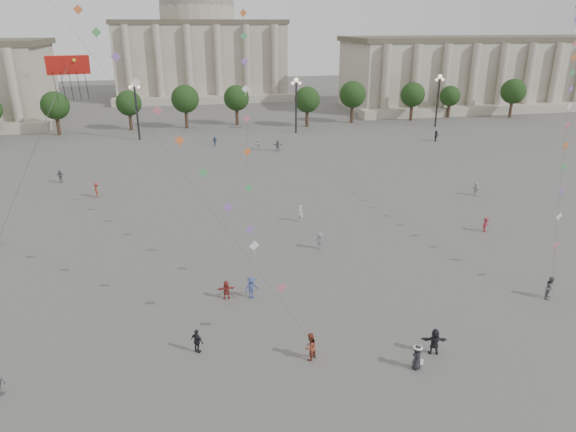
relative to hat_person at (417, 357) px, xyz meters
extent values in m
plane|color=#53514E|center=(-5.86, 3.66, -0.88)|extent=(360.00, 360.00, 0.00)
cube|color=#9E9784|center=(69.14, 98.66, 7.12)|extent=(80.00, 22.00, 16.00)
cube|color=brown|center=(69.14, 98.66, 15.72)|extent=(81.60, 22.44, 1.20)
cube|color=#9E9784|center=(69.14, 85.66, 0.12)|extent=(84.00, 4.00, 2.00)
cube|color=#9E9784|center=(-5.86, 133.66, 9.12)|extent=(46.00, 30.00, 20.00)
cube|color=brown|center=(-5.86, 133.66, 19.72)|extent=(46.92, 30.60, 1.20)
cube|color=#9E9784|center=(-5.86, 116.66, 0.12)|extent=(48.30, 4.00, 2.00)
cylinder|color=#9E9784|center=(-5.86, 133.66, 21.62)|extent=(21.00, 21.00, 5.00)
sphere|color=gray|center=(-5.86, 133.66, 24.12)|extent=(21.00, 21.00, 21.00)
cylinder|color=#36261B|center=(-35.86, 81.66, 0.88)|extent=(0.70, 0.70, 3.52)
sphere|color=black|center=(-35.86, 81.66, 4.56)|extent=(5.12, 5.12, 5.12)
cylinder|color=#36261B|center=(-23.86, 81.66, 0.88)|extent=(0.70, 0.70, 3.52)
sphere|color=black|center=(-23.86, 81.66, 4.56)|extent=(5.12, 5.12, 5.12)
cylinder|color=#36261B|center=(-11.86, 81.66, 0.88)|extent=(0.70, 0.70, 3.52)
sphere|color=black|center=(-11.86, 81.66, 4.56)|extent=(5.12, 5.12, 5.12)
cylinder|color=#36261B|center=(0.14, 81.66, 0.88)|extent=(0.70, 0.70, 3.52)
sphere|color=black|center=(0.14, 81.66, 4.56)|extent=(5.12, 5.12, 5.12)
cylinder|color=#36261B|center=(12.14, 81.66, 0.88)|extent=(0.70, 0.70, 3.52)
sphere|color=black|center=(12.14, 81.66, 4.56)|extent=(5.12, 5.12, 5.12)
cylinder|color=#36261B|center=(24.14, 81.66, 0.88)|extent=(0.70, 0.70, 3.52)
sphere|color=black|center=(24.14, 81.66, 4.56)|extent=(5.12, 5.12, 5.12)
cylinder|color=#36261B|center=(36.14, 81.66, 0.88)|extent=(0.70, 0.70, 3.52)
sphere|color=black|center=(36.14, 81.66, 4.56)|extent=(5.12, 5.12, 5.12)
cylinder|color=#36261B|center=(48.14, 81.66, 0.88)|extent=(0.70, 0.70, 3.52)
sphere|color=black|center=(48.14, 81.66, 4.56)|extent=(5.12, 5.12, 5.12)
cylinder|color=#36261B|center=(60.14, 81.66, 0.88)|extent=(0.70, 0.70, 3.52)
sphere|color=black|center=(60.14, 81.66, 4.56)|extent=(5.12, 5.12, 5.12)
cylinder|color=#262628|center=(-20.86, 73.66, 4.12)|extent=(0.36, 0.36, 10.00)
sphere|color=#FFE5B2|center=(-20.86, 73.66, 9.32)|extent=(0.90, 0.90, 0.90)
sphere|color=#FFE5B2|center=(-21.56, 73.66, 8.72)|extent=(0.60, 0.60, 0.60)
sphere|color=#FFE5B2|center=(-20.16, 73.66, 8.72)|extent=(0.60, 0.60, 0.60)
cylinder|color=#262628|center=(9.14, 73.66, 4.12)|extent=(0.36, 0.36, 10.00)
sphere|color=#FFE5B2|center=(9.14, 73.66, 9.32)|extent=(0.90, 0.90, 0.90)
sphere|color=#FFE5B2|center=(8.44, 73.66, 8.72)|extent=(0.60, 0.60, 0.60)
sphere|color=#FFE5B2|center=(9.84, 73.66, 8.72)|extent=(0.60, 0.60, 0.60)
cylinder|color=#262628|center=(39.14, 73.66, 4.12)|extent=(0.36, 0.36, 10.00)
sphere|color=#FFE5B2|center=(39.14, 73.66, 9.32)|extent=(0.90, 0.90, 0.90)
sphere|color=#FFE5B2|center=(38.44, 73.66, 8.72)|extent=(0.60, 0.60, 0.60)
sphere|color=#FFE5B2|center=(39.84, 73.66, 8.72)|extent=(0.60, 0.60, 0.60)
imported|color=navy|center=(-7.52, 65.51, -0.05)|extent=(1.06, 0.78, 1.67)
imported|color=black|center=(1.81, 1.24, 0.03)|extent=(1.78, 0.95, 1.83)
imported|color=silver|center=(-0.39, 60.83, 0.05)|extent=(1.72, 1.47, 1.86)
imported|color=slate|center=(-1.15, 18.95, -0.02)|extent=(1.21, 0.82, 1.72)
imported|color=silver|center=(22.62, 30.67, -0.03)|extent=(1.46, 1.50, 1.71)
imported|color=maroon|center=(17.02, 19.54, -0.10)|extent=(1.16, 0.96, 1.56)
imported|color=black|center=(32.69, 60.90, 0.08)|extent=(1.63, 1.71, 1.93)
imported|color=slate|center=(2.67, 59.38, 0.05)|extent=(1.81, 0.91, 1.87)
imported|color=silver|center=(-1.25, 26.53, 0.06)|extent=(0.81, 0.80, 1.88)
imported|color=#5C5B60|center=(-29.97, 47.78, 0.00)|extent=(1.11, 0.72, 1.76)
imported|color=maroon|center=(-24.24, 40.14, 0.04)|extent=(0.99, 1.33, 1.84)
imported|color=black|center=(-13.51, 4.66, -0.02)|extent=(1.01, 1.01, 1.72)
imported|color=maroon|center=(-10.91, 11.37, -0.12)|extent=(1.43, 0.51, 1.52)
imported|color=brown|center=(-6.38, 2.37, 0.07)|extent=(1.17, 1.14, 1.91)
imported|color=#37477D|center=(-8.94, 11.05, 0.05)|extent=(1.38, 1.14, 1.86)
imported|color=#5E5D62|center=(14.24, 5.99, 0.06)|extent=(1.16, 1.12, 1.88)
imported|color=black|center=(0.00, 0.00, -0.04)|extent=(0.98, 0.90, 1.69)
cone|color=white|center=(0.00, 0.00, 0.74)|extent=(0.52, 0.52, 0.14)
cylinder|color=white|center=(0.00, 0.00, 0.68)|extent=(0.60, 0.60, 0.02)
cube|color=white|center=(0.25, -0.15, -0.33)|extent=(0.22, 0.10, 0.35)
cube|color=red|center=(-19.18, 5.47, 17.62)|extent=(2.26, 0.94, 1.02)
cube|color=#18863C|center=(-19.53, 5.43, 17.87)|extent=(0.38, 0.26, 0.34)
cube|color=#2038B2|center=(-18.83, 5.43, 17.87)|extent=(0.38, 0.26, 0.34)
sphere|color=gold|center=(-19.53, 5.39, 17.87)|extent=(0.20, 0.20, 0.20)
sphere|color=gold|center=(-18.83, 5.39, 17.87)|extent=(0.20, 0.20, 0.20)
cube|color=#BF6571|center=(-7.83, 4.40, 3.46)|extent=(0.76, 0.25, 0.76)
cube|color=white|center=(-9.28, 6.44, 5.73)|extent=(0.76, 0.25, 0.76)
cube|color=#9462C5|center=(-10.74, 8.47, 7.84)|extent=(0.76, 0.25, 0.76)
cube|color=#4CA662|center=(-12.19, 10.50, 9.84)|extent=(0.76, 0.25, 0.76)
cube|color=orange|center=(-13.64, 12.53, 11.77)|extent=(0.76, 0.25, 0.76)
cube|color=#BF6571|center=(-15.10, 14.56, 13.64)|extent=(0.76, 0.25, 0.76)
cube|color=white|center=(-16.55, 16.60, 15.46)|extent=(0.76, 0.25, 0.76)
cube|color=#9462C5|center=(-18.01, 18.63, 17.24)|extent=(0.76, 0.25, 0.76)
cube|color=#4CA662|center=(-19.46, 20.66, 18.99)|extent=(0.76, 0.25, 0.76)
cube|color=orange|center=(-20.91, 22.69, 20.71)|extent=(0.76, 0.25, 0.76)
cube|color=#9462C5|center=(-8.62, 13.46, 4.03)|extent=(0.76, 0.25, 0.76)
cube|color=#4CA662|center=(-8.31, 15.87, 6.76)|extent=(0.76, 0.25, 0.76)
cube|color=orange|center=(-7.99, 18.28, 9.29)|extent=(0.76, 0.25, 0.76)
cube|color=#BF6571|center=(-7.68, 20.70, 11.70)|extent=(0.76, 0.25, 0.76)
cube|color=white|center=(-7.36, 23.11, 14.01)|extent=(0.76, 0.25, 0.76)
cube|color=#9462C5|center=(-7.05, 25.52, 16.26)|extent=(0.76, 0.25, 0.76)
cube|color=#4CA662|center=(-6.73, 27.93, 18.45)|extent=(0.76, 0.25, 0.76)
cube|color=orange|center=(-6.42, 30.34, 20.59)|extent=(0.76, 0.25, 0.76)
cylinder|color=#3F3F3F|center=(27.78, 24.34, 15.30)|extent=(0.02, 0.02, 54.25)
cube|color=#BF6571|center=(15.53, 7.74, 2.83)|extent=(0.76, 0.25, 0.76)
cube|color=white|center=(16.82, 9.49, 4.60)|extent=(0.76, 0.25, 0.76)
cube|color=#9462C5|center=(18.11, 11.23, 6.24)|extent=(0.76, 0.25, 0.76)
cube|color=#4CA662|center=(19.40, 12.98, 7.79)|extent=(0.76, 0.25, 0.76)
cube|color=orange|center=(20.69, 14.73, 9.29)|extent=(0.76, 0.25, 0.76)
cube|color=#BF6571|center=(21.98, 16.48, 10.74)|extent=(0.76, 0.25, 0.76)
cube|color=white|center=(23.27, 18.23, 12.16)|extent=(0.76, 0.25, 0.76)
cube|color=#9462C5|center=(24.56, 19.97, 13.55)|extent=(0.76, 0.25, 0.76)
cube|color=#4CA662|center=(25.85, 21.72, 14.91)|extent=(0.76, 0.25, 0.76)
cube|color=orange|center=(27.14, 23.47, 16.25)|extent=(0.76, 0.25, 0.76)
cube|color=#BF6571|center=(28.43, 25.22, 17.57)|extent=(0.76, 0.25, 0.76)
cube|color=white|center=(29.71, 26.96, 18.87)|extent=(0.76, 0.25, 0.76)
camera|label=1|loc=(-13.69, -24.75, 19.78)|focal=32.00mm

